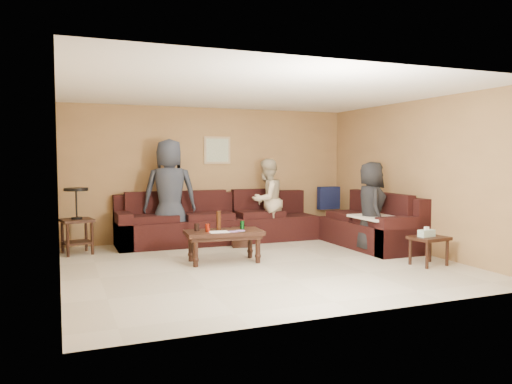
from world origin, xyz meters
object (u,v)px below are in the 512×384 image
Objects in this scene: side_table_right at (428,240)px; person_right at (371,207)px; coffee_table at (224,235)px; end_table_left at (77,219)px; person_middle at (267,200)px; sectional_sofa at (271,226)px; person_left at (170,193)px; waste_bin at (240,237)px.

person_right is (-0.17, 1.18, 0.38)m from side_table_right.
end_table_left is at bearing 143.50° from coffee_table.
person_middle is at bearing 55.59° from person_right.
person_middle reaches higher than end_table_left.
coffee_table is at bearing -36.50° from end_table_left.
sectional_sofa is 4.33× the size of end_table_left.
person_left is at bearing 106.21° from coffee_table.
coffee_table is 1.33m from waste_bin.
person_left is at bearing 4.24° from end_table_left.
waste_bin is at bearing 59.33° from coffee_table.
waste_bin is 0.97m from person_middle.
sectional_sofa is 1.74m from coffee_table.
waste_bin is 0.22× the size of person_middle.
end_table_left is 1.59m from person_left.
end_table_left reaches higher than coffee_table.
waste_bin is 2.30m from person_right.
waste_bin is at bearing 75.59° from person_right.
sectional_sofa reaches higher than coffee_table.
coffee_table is 0.77× the size of person_middle.
sectional_sofa is 1.84m from person_right.
waste_bin is 0.18× the size of person_left.
person_right is (1.18, -1.63, -0.02)m from person_middle.
person_right is at bearing -46.53° from sectional_sofa.
sectional_sofa is 13.68× the size of waste_bin.
person_left reaches higher than side_table_right.
person_left is (-3.15, 2.91, 0.57)m from side_table_right.
person_middle is at bearing 0.25° from end_table_left.
person_right is at bearing -2.84° from coffee_table.
side_table_right is 1.66× the size of waste_bin.
person_middle reaches higher than person_right.
waste_bin is at bearing 1.43° from person_middle.
side_table_right is at bearing -25.92° from coffee_table.
side_table_right is at bearing 87.77° from person_middle.
person_left is (-0.47, 1.60, 0.54)m from coffee_table.
person_left reaches higher than waste_bin.
side_table_right is 3.17m from waste_bin.
end_table_left is at bearing 13.68° from person_left.
person_left is 3.45m from person_right.
coffee_table is 2.09× the size of side_table_right.
person_left is at bearing 79.58° from person_right.
person_left is (-1.75, 0.43, 0.62)m from sectional_sofa.
person_left is at bearing 157.20° from waste_bin.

